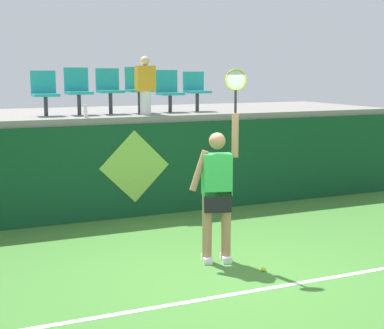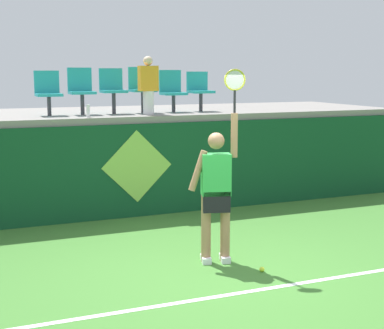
{
  "view_description": "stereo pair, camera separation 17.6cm",
  "coord_description": "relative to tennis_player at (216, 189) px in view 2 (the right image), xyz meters",
  "views": [
    {
      "loc": [
        -3.23,
        -6.34,
        2.55
      ],
      "look_at": [
        0.06,
        1.17,
        1.23
      ],
      "focal_mm": 54.67,
      "sensor_mm": 36.0,
      "label": 1
    },
    {
      "loc": [
        -3.07,
        -6.41,
        2.55
      ],
      "look_at": [
        0.06,
        1.17,
        1.23
      ],
      "focal_mm": 54.67,
      "sensor_mm": 36.0,
      "label": 2
    }
  ],
  "objects": [
    {
      "name": "spectator_platform",
      "position": [
        -0.12,
        4.39,
        0.7
      ],
      "size": [
        11.18,
        3.17,
        0.12
      ],
      "primitive_type": "cube",
      "color": "gray",
      "rests_on": "court_back_wall"
    },
    {
      "name": "court_baseline_stripe",
      "position": [
        -0.12,
        -1.14,
        -0.99
      ],
      "size": [
        10.07,
        0.08,
        0.01
      ],
      "primitive_type": "cube",
      "color": "white",
      "rests_on": "ground_plane"
    },
    {
      "name": "tennis_ball",
      "position": [
        0.38,
        -0.6,
        -0.96
      ],
      "size": [
        0.07,
        0.07,
        0.07
      ],
      "primitive_type": "sphere",
      "color": "#D1E533",
      "rests_on": "ground_plane"
    },
    {
      "name": "tennis_player",
      "position": [
        0.0,
        0.0,
        0.0
      ],
      "size": [
        0.74,
        0.35,
        2.57
      ],
      "color": "white",
      "rests_on": "ground_plane"
    },
    {
      "name": "stadium_chair_5",
      "position": [
        1.34,
        3.71,
        1.2
      ],
      "size": [
        0.44,
        0.42,
        0.77
      ],
      "color": "#38383D",
      "rests_on": "spectator_platform"
    },
    {
      "name": "stadium_chair_4",
      "position": [
        0.77,
        3.71,
        1.2
      ],
      "size": [
        0.44,
        0.42,
        0.8
      ],
      "color": "#38383D",
      "rests_on": "spectator_platform"
    },
    {
      "name": "stadium_chair_2",
      "position": [
        -0.41,
        3.71,
        1.24
      ],
      "size": [
        0.44,
        0.42,
        0.83
      ],
      "color": "#38383D",
      "rests_on": "spectator_platform"
    },
    {
      "name": "stadium_chair_3",
      "position": [
        0.15,
        3.71,
        1.25
      ],
      "size": [
        0.44,
        0.42,
        0.86
      ],
      "color": "#38383D",
      "rests_on": "spectator_platform"
    },
    {
      "name": "court_back_wall",
      "position": [
        -0.12,
        2.86,
        -0.18
      ],
      "size": [
        11.18,
        0.2,
        1.64
      ],
      "primitive_type": "cube",
      "color": "#0F4223",
      "rests_on": "ground_plane"
    },
    {
      "name": "spectator_0",
      "position": [
        0.15,
        3.31,
        1.31
      ],
      "size": [
        0.34,
        0.2,
        1.05
      ],
      "color": "white",
      "rests_on": "spectator_platform"
    },
    {
      "name": "ground_plane",
      "position": [
        -0.12,
        -0.48,
        -1.0
      ],
      "size": [
        40.0,
        40.0,
        0.0
      ],
      "primitive_type": "plane",
      "color": "#3D752D"
    },
    {
      "name": "water_bottle",
      "position": [
        -1.03,
        3.01,
        0.88
      ],
      "size": [
        0.06,
        0.06,
        0.22
      ],
      "primitive_type": "cylinder",
      "color": "white",
      "rests_on": "spectator_platform"
    },
    {
      "name": "stadium_chair_0",
      "position": [
        -1.58,
        3.71,
        1.2
      ],
      "size": [
        0.44,
        0.42,
        0.79
      ],
      "color": "#38383D",
      "rests_on": "spectator_platform"
    },
    {
      "name": "stadium_chair_1",
      "position": [
        -0.99,
        3.71,
        1.24
      ],
      "size": [
        0.44,
        0.42,
        0.85
      ],
      "color": "#38383D",
      "rests_on": "spectator_platform"
    },
    {
      "name": "wall_signage_mount",
      "position": [
        -0.25,
        2.75,
        -0.99
      ],
      "size": [
        1.27,
        0.01,
        1.54
      ],
      "color": "#0F4223",
      "rests_on": "ground_plane"
    }
  ]
}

